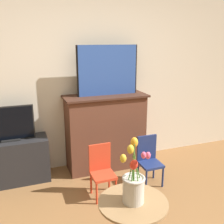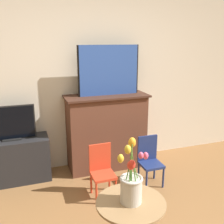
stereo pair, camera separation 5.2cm
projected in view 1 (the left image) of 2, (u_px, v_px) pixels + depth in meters
The scene contains 9 objects.
wall_back at pixel (83, 73), 3.62m from camera, with size 8.00×0.06×2.70m.
fireplace_mantel at pixel (105, 131), 3.70m from camera, with size 1.14×0.46×1.06m.
painting at pixel (108, 70), 3.49m from camera, with size 0.85×0.03×0.66m.
tv_stand at pixel (13, 161), 3.36m from camera, with size 0.88×0.37×0.57m.
tv_monitor at pixel (9, 124), 3.23m from camera, with size 0.60×0.12×0.44m.
chair_red at pixel (102, 169), 3.06m from camera, with size 0.26×0.26×0.62m.
chair_blue at pixel (149, 158), 3.33m from camera, with size 0.26×0.26×0.62m.
side_table at pixel (133, 223), 2.11m from camera, with size 0.55×0.55×0.57m.
vase_tulips at pixel (133, 184), 2.01m from camera, with size 0.25×0.20×0.51m.
Camera 1 is at (-0.88, -1.42, 1.80)m, focal length 42.00 mm.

